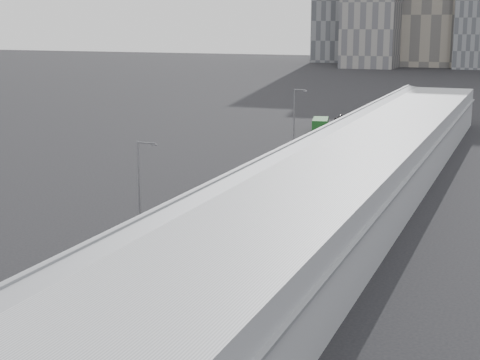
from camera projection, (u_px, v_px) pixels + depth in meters
The scene contains 19 objects.
sidewalk at pixel (288, 229), 68.88m from camera, with size 10.00×170.00×0.12m, color gray.
lane_line at pixel (187, 219), 72.69m from camera, with size 0.12×160.00×0.02m, color gold.
depot at pixel (330, 197), 66.70m from camera, with size 12.45×160.40×7.20m.
bus_2 at pixel (107, 275), 51.92m from camera, with size 3.85×13.13×3.78m.
bus_3 at pixel (194, 220), 66.24m from camera, with size 3.72×13.01×3.75m.
bus_4 at pixel (252, 187), 79.05m from camera, with size 3.57×13.47×3.89m.
bus_5 at pixel (286, 166), 90.96m from camera, with size 3.13×13.17×3.82m.
bus_6 at pixel (323, 149), 102.15m from camera, with size 3.05×13.78×4.01m.
bus_7 at pixel (342, 135), 115.16m from camera, with size 3.32×13.55×3.93m.
bus_8 at pixel (363, 126), 126.65m from camera, with size 3.19×12.13×3.51m.
bus_9 at pixel (378, 114), 141.13m from camera, with size 2.98×12.68×3.68m.
bus_10 at pixel (392, 106), 154.70m from camera, with size 2.81×12.55×3.67m.
tree_1 at pixel (130, 271), 48.18m from camera, with size 2.20×2.20×4.25m.
tree_2 at pixel (263, 193), 70.48m from camera, with size 1.49×1.49×3.78m.
tree_3 at pixel (332, 149), 93.54m from camera, with size 1.50×1.50×3.97m.
street_lamp_near at pixel (141, 180), 67.40m from camera, with size 2.04×0.22×8.50m.
street_lamp_far at pixel (295, 113), 113.82m from camera, with size 2.04×0.22×8.91m.
shipping_container at pixel (320, 125), 129.37m from camera, with size 2.62×6.66×2.35m, color #164719.
suv at pixel (343, 119), 141.71m from camera, with size 2.36×5.11×1.42m, color black.
Camera 1 is at (29.37, -8.28, 19.21)m, focal length 55.00 mm.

